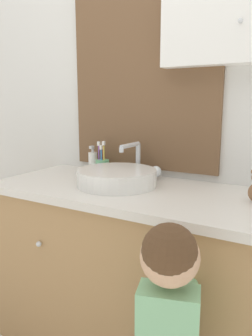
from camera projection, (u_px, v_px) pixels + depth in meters
wall_back at (160, 84)px, 1.65m from camera, size 3.20×0.18×2.50m
vanity_counter at (127, 269)px, 1.56m from camera, size 1.26×0.58×0.81m
sink_basin at (118, 177)px, 1.51m from camera, size 0.37×0.42×0.18m
toothbrush_holder at (102, 165)px, 1.77m from camera, size 0.07×0.07×0.18m
soap_dispenser at (93, 161)px, 1.84m from camera, size 0.05×0.05×0.14m
child_figure at (168, 322)px, 0.97m from camera, size 0.20×0.43×0.86m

